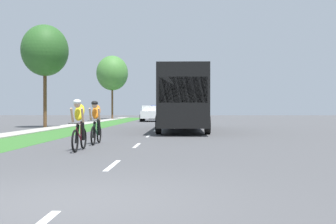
{
  "coord_description": "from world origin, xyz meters",
  "views": [
    {
      "loc": [
        1.56,
        -5.63,
        1.28
      ],
      "look_at": [
        0.64,
        23.13,
        1.08
      ],
      "focal_mm": 43.83,
      "sensor_mm": 36.0,
      "label": 1
    }
  ],
  "objects_px": {
    "cyclist_trailing": "(96,122)",
    "sedan_maroon": "(161,112)",
    "cyclist_lead": "(79,124)",
    "street_tree_near": "(45,51)",
    "bus_black": "(183,98)",
    "pickup_white": "(152,113)",
    "suv_blue": "(158,112)",
    "street_tree_far": "(112,73)"
  },
  "relations": [
    {
      "from": "cyclist_trailing",
      "to": "sedan_maroon",
      "type": "height_order",
      "value": "cyclist_trailing"
    },
    {
      "from": "sedan_maroon",
      "to": "cyclist_trailing",
      "type": "bearing_deg",
      "value": -89.95
    },
    {
      "from": "cyclist_lead",
      "to": "street_tree_near",
      "type": "height_order",
      "value": "street_tree_near"
    },
    {
      "from": "cyclist_trailing",
      "to": "street_tree_near",
      "type": "xyz_separation_m",
      "value": [
        -6.27,
        13.07,
        4.49
      ]
    },
    {
      "from": "cyclist_lead",
      "to": "bus_black",
      "type": "xyz_separation_m",
      "value": [
        3.22,
        12.2,
        1.17
      ]
    },
    {
      "from": "cyclist_lead",
      "to": "pickup_white",
      "type": "xyz_separation_m",
      "value": [
        0.05,
        30.35,
        0.02
      ]
    },
    {
      "from": "pickup_white",
      "to": "suv_blue",
      "type": "relative_size",
      "value": 1.09
    },
    {
      "from": "cyclist_trailing",
      "to": "bus_black",
      "type": "xyz_separation_m",
      "value": [
        3.2,
        9.81,
        1.17
      ]
    },
    {
      "from": "pickup_white",
      "to": "suv_blue",
      "type": "distance_m",
      "value": 10.44
    },
    {
      "from": "cyclist_lead",
      "to": "sedan_maroon",
      "type": "xyz_separation_m",
      "value": [
        -0.02,
        52.34,
        -0.04
      ]
    },
    {
      "from": "cyclist_trailing",
      "to": "suv_blue",
      "type": "xyz_separation_m",
      "value": [
        0.11,
        38.4,
        0.14
      ]
    },
    {
      "from": "cyclist_trailing",
      "to": "bus_black",
      "type": "height_order",
      "value": "bus_black"
    },
    {
      "from": "cyclist_trailing",
      "to": "pickup_white",
      "type": "distance_m",
      "value": 27.97
    },
    {
      "from": "bus_black",
      "to": "suv_blue",
      "type": "distance_m",
      "value": 28.77
    },
    {
      "from": "cyclist_trailing",
      "to": "pickup_white",
      "type": "xyz_separation_m",
      "value": [
        0.03,
        27.97,
        0.02
      ]
    },
    {
      "from": "cyclist_lead",
      "to": "suv_blue",
      "type": "height_order",
      "value": "suv_blue"
    },
    {
      "from": "pickup_white",
      "to": "suv_blue",
      "type": "height_order",
      "value": "suv_blue"
    },
    {
      "from": "cyclist_lead",
      "to": "cyclist_trailing",
      "type": "height_order",
      "value": "same"
    },
    {
      "from": "street_tree_far",
      "to": "street_tree_near",
      "type": "bearing_deg",
      "value": -91.24
    },
    {
      "from": "suv_blue",
      "to": "street_tree_near",
      "type": "xyz_separation_m",
      "value": [
        -6.38,
        -25.34,
        4.36
      ]
    },
    {
      "from": "sedan_maroon",
      "to": "street_tree_far",
      "type": "relative_size",
      "value": 0.53
    },
    {
      "from": "pickup_white",
      "to": "sedan_maroon",
      "type": "xyz_separation_m",
      "value": [
        -0.07,
        21.99,
        -0.06
      ]
    },
    {
      "from": "cyclist_trailing",
      "to": "street_tree_far",
      "type": "relative_size",
      "value": 0.21
    },
    {
      "from": "cyclist_lead",
      "to": "pickup_white",
      "type": "bearing_deg",
      "value": 89.9
    },
    {
      "from": "pickup_white",
      "to": "street_tree_far",
      "type": "distance_m",
      "value": 12.23
    },
    {
      "from": "street_tree_near",
      "to": "street_tree_far",
      "type": "height_order",
      "value": "street_tree_far"
    },
    {
      "from": "bus_black",
      "to": "suv_blue",
      "type": "height_order",
      "value": "bus_black"
    },
    {
      "from": "cyclist_lead",
      "to": "suv_blue",
      "type": "distance_m",
      "value": 40.79
    },
    {
      "from": "street_tree_near",
      "to": "cyclist_trailing",
      "type": "bearing_deg",
      "value": -64.37
    },
    {
      "from": "pickup_white",
      "to": "street_tree_far",
      "type": "xyz_separation_m",
      "value": [
        -5.77,
        9.52,
        5.07
      ]
    },
    {
      "from": "street_tree_near",
      "to": "bus_black",
      "type": "bearing_deg",
      "value": -18.96
    },
    {
      "from": "street_tree_far",
      "to": "cyclist_trailing",
      "type": "bearing_deg",
      "value": -81.3
    },
    {
      "from": "cyclist_lead",
      "to": "suv_blue",
      "type": "relative_size",
      "value": 0.37
    },
    {
      "from": "pickup_white",
      "to": "cyclist_lead",
      "type": "bearing_deg",
      "value": -90.1
    },
    {
      "from": "cyclist_trailing",
      "to": "sedan_maroon",
      "type": "relative_size",
      "value": 0.4
    },
    {
      "from": "cyclist_lead",
      "to": "pickup_white",
      "type": "distance_m",
      "value": 30.35
    },
    {
      "from": "cyclist_lead",
      "to": "suv_blue",
      "type": "xyz_separation_m",
      "value": [
        0.13,
        40.79,
        0.14
      ]
    },
    {
      "from": "street_tree_near",
      "to": "sedan_maroon",
      "type": "bearing_deg",
      "value": 80.42
    },
    {
      "from": "suv_blue",
      "to": "cyclist_lead",
      "type": "bearing_deg",
      "value": -90.19
    },
    {
      "from": "cyclist_trailing",
      "to": "pickup_white",
      "type": "bearing_deg",
      "value": 89.94
    },
    {
      "from": "bus_black",
      "to": "sedan_maroon",
      "type": "relative_size",
      "value": 2.7
    },
    {
      "from": "sedan_maroon",
      "to": "street_tree_near",
      "type": "relative_size",
      "value": 0.61
    }
  ]
}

